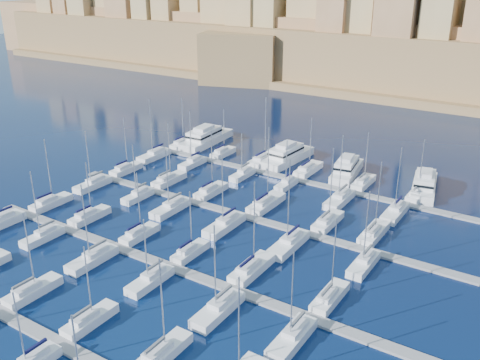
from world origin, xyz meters
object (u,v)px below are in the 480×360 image
Objects in this scene: sailboat_2 at (32,291)px; motor_yacht_c at (347,169)px; motor_yacht_d at (424,184)px; motor_yacht_b at (287,155)px; sailboat_4 at (162,353)px; motor_yacht_a at (205,137)px.

sailboat_2 is 0.86× the size of motor_yacht_c.
motor_yacht_d is at bearing 0.51° from motor_yacht_c.
motor_yacht_b is at bearing 86.59° from sailboat_2.
sailboat_2 is at bearing -118.29° from motor_yacht_d.
sailboat_4 is at bearing -73.80° from motor_yacht_b.
sailboat_4 is 0.73× the size of motor_yacht_a.
motor_yacht_c is (-4.60, 69.42, 0.98)m from sailboat_4.
sailboat_2 is at bearing -73.54° from motor_yacht_a.
sailboat_2 is 78.98m from motor_yacht_d.
sailboat_4 is 73.35m from motor_yacht_b.
motor_yacht_a is 25.28m from motor_yacht_b.
sailboat_4 is 69.58m from motor_yacht_c.
motor_yacht_d is at bearing 79.60° from sailboat_4.
sailboat_2 is 70.53m from motor_yacht_b.
sailboat_4 is 70.74m from motor_yacht_d.
motor_yacht_a is at bearing 177.97° from motor_yacht_b.
motor_yacht_d is at bearing -1.72° from motor_yacht_a.
sailboat_4 reaches higher than motor_yacht_b.
sailboat_2 reaches higher than motor_yacht_d.
motor_yacht_a is 41.18m from motor_yacht_c.
sailboat_4 is 0.81× the size of motor_yacht_b.
sailboat_2 is 72.24m from motor_yacht_c.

